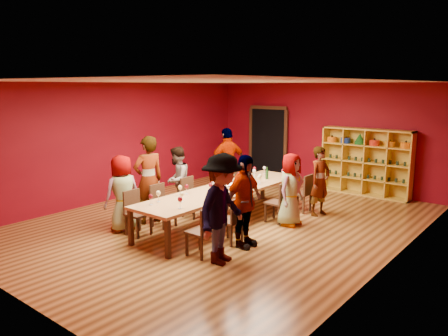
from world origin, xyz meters
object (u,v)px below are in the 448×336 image
at_px(person_right_3, 291,190).
at_px(spittoon_bowl, 229,185).
at_px(chair_person_right_0, 204,229).
at_px(person_right_4, 320,181).
at_px(chair_person_right_4, 304,191).
at_px(person_right_0, 222,209).
at_px(chair_person_left_1, 161,203).
at_px(chair_person_left_0, 136,210).
at_px(chair_person_left_2, 191,195).
at_px(person_right_1, 244,201).
at_px(wine_bottle, 267,174).
at_px(tasting_table, 225,191).
at_px(person_left_1, 148,180).
at_px(person_left_0, 122,193).
at_px(person_left_4, 228,163).
at_px(shelving_unit, 366,159).
at_px(chair_person_left_4, 239,181).
at_px(person_left_2, 177,180).
at_px(chair_person_right_3, 280,200).
at_px(chair_person_right_1, 233,218).

distance_m(person_right_3, spittoon_bowl, 1.29).
xyz_separation_m(chair_person_right_0, person_right_4, (0.40, 3.52, 0.29)).
relative_size(chair_person_right_4, spittoon_bowl, 2.65).
bearing_deg(person_right_0, person_right_4, -10.16).
distance_m(chair_person_left_1, chair_person_right_4, 3.36).
distance_m(chair_person_left_0, chair_person_left_2, 1.59).
bearing_deg(person_right_1, person_right_3, -0.43).
relative_size(chair_person_right_4, wine_bottle, 3.06).
xyz_separation_m(chair_person_left_2, chair_person_right_0, (1.82, -1.60, 0.00)).
bearing_deg(tasting_table, person_left_1, -141.53).
bearing_deg(person_left_0, person_right_4, 152.32).
relative_size(person_left_4, spittoon_bowl, 5.51).
xyz_separation_m(person_left_0, person_left_4, (0.00, 3.42, 0.14)).
xyz_separation_m(shelving_unit, person_left_4, (-2.69, -2.60, -0.06)).
relative_size(person_right_3, wine_bottle, 5.29).
xyz_separation_m(tasting_table, chair_person_left_4, (-0.91, 1.72, -0.20)).
bearing_deg(chair_person_right_4, person_right_3, -76.39).
height_order(person_left_1, chair_person_left_2, person_left_1).
relative_size(shelving_unit, chair_person_left_4, 2.70).
height_order(person_left_2, person_right_3, person_left_2).
xyz_separation_m(shelving_unit, chair_person_left_0, (-2.31, -6.02, -0.49)).
distance_m(person_left_4, chair_person_right_0, 4.10).
relative_size(person_right_0, chair_person_right_3, 2.08).
bearing_deg(chair_person_right_4, spittoon_bowl, -115.22).
relative_size(chair_person_left_1, spittoon_bowl, 2.65).
relative_size(person_left_4, person_right_3, 1.20).
bearing_deg(chair_person_left_4, chair_person_right_1, -55.25).
xyz_separation_m(chair_person_left_2, person_left_4, (-0.39, 1.84, 0.43)).
distance_m(shelving_unit, person_left_1, 5.97).
xyz_separation_m(chair_person_left_4, person_right_1, (2.07, -2.62, 0.36)).
xyz_separation_m(shelving_unit, person_left_2, (-2.73, -4.43, -0.21)).
bearing_deg(person_left_0, person_left_4, -171.09).
xyz_separation_m(person_right_1, spittoon_bowl, (-1.08, 0.95, -0.03)).
height_order(person_left_1, person_right_1, person_left_1).
bearing_deg(chair_person_right_1, chair_person_right_3, 90.00).
height_order(chair_person_left_0, chair_person_right_4, same).
distance_m(chair_person_left_0, person_left_1, 0.90).
height_order(person_left_2, chair_person_right_0, person_left_2).
relative_size(person_left_1, person_right_4, 1.19).
bearing_deg(chair_person_right_1, wine_bottle, 108.55).
bearing_deg(wine_bottle, chair_person_right_0, -76.06).
bearing_deg(person_left_0, chair_person_right_1, 118.84).
bearing_deg(chair_person_left_2, person_right_4, 40.83).
bearing_deg(person_left_1, chair_person_left_2, 171.10).
distance_m(chair_person_right_0, wine_bottle, 3.23).
bearing_deg(person_right_3, chair_person_left_2, 110.50).
bearing_deg(person_left_2, chair_person_right_4, 108.12).
xyz_separation_m(chair_person_left_4, person_right_3, (2.08, -0.98, 0.27)).
xyz_separation_m(tasting_table, chair_person_right_1, (0.91, -0.90, -0.20)).
xyz_separation_m(person_right_1, chair_person_right_4, (-0.25, 2.71, -0.36)).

